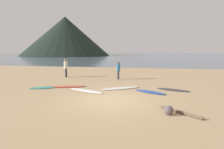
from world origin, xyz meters
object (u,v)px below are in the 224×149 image
surfboard_4 (150,92)px  person_0 (118,69)px  surfboard_1 (67,87)px  surfboard_2 (86,91)px  beach_rock_near (169,110)px  driftwood_log (180,112)px  surfboard_0 (44,88)px  surfboard_3 (121,88)px  person_1 (66,66)px  surfboard_5 (173,90)px

surfboard_4 → person_0: person_0 is taller
surfboard_1 → surfboard_2: size_ratio=0.99×
surfboard_1 → beach_rock_near: beach_rock_near is taller
person_0 → surfboard_2: bearing=175.5°
surfboard_4 → driftwood_log: size_ratio=1.10×
driftwood_log → beach_rock_near: beach_rock_near is taller
surfboard_0 → driftwood_log: 8.77m
surfboard_3 → person_1: 6.96m
surfboard_1 → surfboard_5: size_ratio=1.28×
surfboard_0 → person_0: size_ratio=1.23×
surfboard_1 → surfboard_2: bearing=-44.5°
beach_rock_near → driftwood_log: bearing=22.4°
surfboard_0 → person_1: person_1 is taller
surfboard_3 → surfboard_4: bearing=-48.9°
surfboard_5 → driftwood_log: (-0.45, -4.21, 0.03)m
surfboard_5 → beach_rock_near: beach_rock_near is taller
person_0 → surfboard_4: bearing=-137.2°
surfboard_3 → surfboard_4: (1.90, -0.74, -0.00)m
surfboard_0 → surfboard_3: bearing=-17.6°
person_1 → driftwood_log: size_ratio=0.95×
surfboard_2 → surfboard_4: (3.97, 0.30, 0.00)m
surfboard_0 → person_1: (-0.49, 4.64, 0.98)m
surfboard_0 → surfboard_4: size_ratio=0.97×
surfboard_5 → person_1: (-8.99, 3.89, 0.98)m
surfboard_3 → person_1: person_1 is taller
surfboard_1 → surfboard_5: (7.09, 0.23, -0.01)m
beach_rock_near → surfboard_1: bearing=145.8°
surfboard_0 → surfboard_1: 1.50m
surfboard_3 → surfboard_4: 2.04m
surfboard_3 → surfboard_2: bearing=179.3°
person_1 → driftwood_log: (8.54, -8.10, -0.95)m
surfboard_2 → person_1: person_1 is taller
surfboard_0 → beach_rock_near: 8.40m
surfboard_1 → beach_rock_near: 7.44m
surfboard_5 → surfboard_2: bearing=-148.5°
surfboard_2 → beach_rock_near: size_ratio=7.08×
surfboard_0 → surfboard_1: size_ratio=0.73×
surfboard_0 → surfboard_3: size_ratio=0.71×
surfboard_4 → beach_rock_near: bearing=-52.6°
surfboard_0 → surfboard_5: size_ratio=0.94×
surfboard_5 → person_1: bearing=176.1°
surfboard_1 → person_1: bearing=99.5°
surfboard_0 → surfboard_2: 3.09m
person_0 → surfboard_3: bearing=-157.4°
surfboard_0 → driftwood_log: size_ratio=1.06×
surfboard_1 → person_0: 4.93m
surfboard_2 → person_0: size_ratio=1.68×
surfboard_0 → surfboard_5: surfboard_0 is taller
surfboard_3 → surfboard_4: size_ratio=1.36×
surfboard_2 → driftwood_log: bearing=-7.2°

